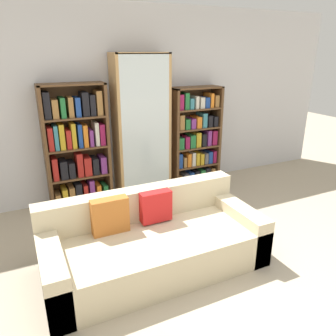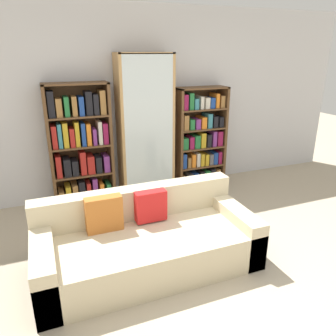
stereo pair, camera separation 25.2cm
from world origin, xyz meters
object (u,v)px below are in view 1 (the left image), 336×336
Objects in this scene: couch at (153,243)px; bookshelf_right at (195,139)px; bookshelf_left at (77,149)px; wine_bottle at (207,203)px; display_cabinet at (141,128)px.

bookshelf_right is at bearing 49.84° from couch.
wine_bottle is (1.45, -1.06, -0.66)m from bookshelf_left.
bookshelf_right is at bearing 0.00° from bookshelf_left.
couch is 2.35m from bookshelf_right.
display_cabinet is 5.13× the size of wine_bottle.
bookshelf_right is (1.85, 0.00, -0.08)m from bookshelf_left.
wine_bottle is at bearing -110.72° from bookshelf_right.
bookshelf_right is 3.90× the size of wine_bottle.
display_cabinet is at bearing 116.18° from wine_bottle.
couch is 1.04× the size of display_cabinet.
bookshelf_right is (0.91, 0.02, -0.28)m from display_cabinet.
wine_bottle is at bearing -36.09° from bookshelf_left.
display_cabinet is 1.32× the size of bookshelf_right.
display_cabinet reaches higher than bookshelf_left.
bookshelf_left is 0.82× the size of display_cabinet.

